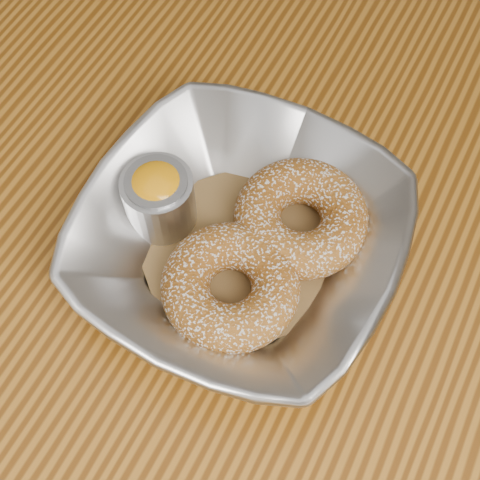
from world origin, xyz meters
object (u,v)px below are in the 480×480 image
at_px(donut_back, 301,217).
at_px(ramekin, 159,197).
at_px(table, 212,258).
at_px(serving_bowl, 240,241).
at_px(donut_front, 231,286).

bearing_deg(donut_back, ramekin, -159.31).
bearing_deg(table, serving_bowl, -35.36).
xyz_separation_m(table, serving_bowl, (0.05, -0.03, 0.13)).
xyz_separation_m(table, ramekin, (-0.02, -0.03, 0.14)).
height_order(serving_bowl, ramekin, ramekin).
xyz_separation_m(donut_back, donut_front, (-0.02, -0.07, -0.00)).
distance_m(donut_back, ramekin, 0.11).
bearing_deg(donut_back, donut_front, -105.55).
bearing_deg(ramekin, donut_front, -24.54).
bearing_deg(donut_front, ramekin, 155.46).
bearing_deg(donut_front, table, 130.05).
distance_m(table, serving_bowl, 0.14).
height_order(serving_bowl, donut_front, serving_bowl).
xyz_separation_m(serving_bowl, ramekin, (-0.07, 0.00, 0.01)).
bearing_deg(donut_front, donut_back, 74.45).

